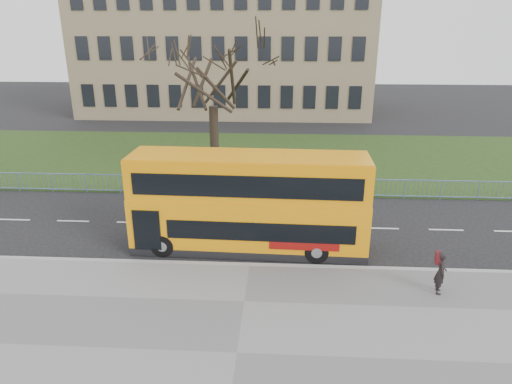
# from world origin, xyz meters

# --- Properties ---
(ground) EXTENTS (120.00, 120.00, 0.00)m
(ground) POSITION_xyz_m (0.00, 0.00, 0.00)
(ground) COLOR black
(ground) RESTS_ON ground
(pavement) EXTENTS (80.00, 10.50, 0.12)m
(pavement) POSITION_xyz_m (0.00, -6.75, 0.06)
(pavement) COLOR slate
(pavement) RESTS_ON ground
(kerb) EXTENTS (80.00, 0.20, 0.14)m
(kerb) POSITION_xyz_m (0.00, -1.55, 0.07)
(kerb) COLOR #949496
(kerb) RESTS_ON ground
(grass_verge) EXTENTS (80.00, 15.40, 0.08)m
(grass_verge) POSITION_xyz_m (0.00, 14.30, 0.04)
(grass_verge) COLOR #1C3413
(grass_verge) RESTS_ON ground
(guard_railing) EXTENTS (40.00, 0.12, 1.10)m
(guard_railing) POSITION_xyz_m (0.00, 6.60, 0.55)
(guard_railing) COLOR #6886B9
(guard_railing) RESTS_ON ground
(bare_tree) EXTENTS (7.28, 7.28, 10.41)m
(bare_tree) POSITION_xyz_m (-3.00, 10.00, 5.28)
(bare_tree) COLOR black
(bare_tree) RESTS_ON grass_verge
(civic_building) EXTENTS (30.00, 15.00, 14.00)m
(civic_building) POSITION_xyz_m (-5.00, 35.00, 7.00)
(civic_building) COLOR #877755
(civic_building) RESTS_ON ground
(yellow_bus) EXTENTS (9.85, 2.62, 4.10)m
(yellow_bus) POSITION_xyz_m (-0.14, 0.11, 2.20)
(yellow_bus) COLOR #FF990A
(yellow_bus) RESTS_ON ground
(pedestrian) EXTENTS (0.48, 0.64, 1.59)m
(pedestrian) POSITION_xyz_m (6.83, -3.15, 0.92)
(pedestrian) COLOR black
(pedestrian) RESTS_ON pavement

